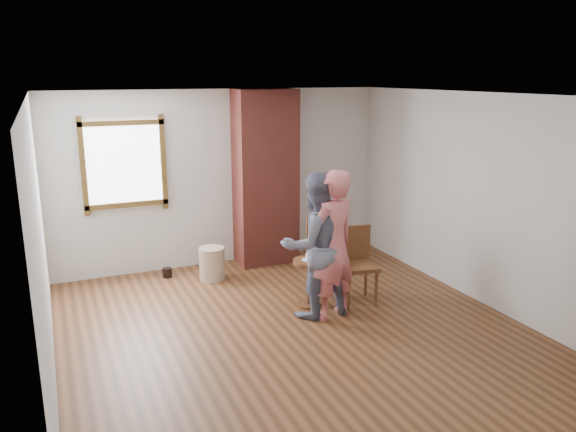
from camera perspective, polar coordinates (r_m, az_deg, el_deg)
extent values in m
plane|color=brown|center=(6.37, 1.05, -11.94)|extent=(5.50, 5.50, 0.00)
cube|color=silver|center=(8.43, -6.72, 3.84)|extent=(5.00, 0.04, 2.60)
cube|color=silver|center=(5.41, -23.79, -3.23)|extent=(0.04, 5.50, 2.60)
cube|color=silver|center=(7.29, 19.29, 1.49)|extent=(0.04, 5.50, 2.60)
cube|color=white|center=(5.72, 1.17, 12.14)|extent=(5.00, 5.50, 0.04)
cube|color=brown|center=(8.05, -16.30, 5.05)|extent=(1.14, 0.06, 1.34)
cube|color=white|center=(8.07, -16.32, 5.07)|extent=(1.00, 0.02, 1.20)
cube|color=#994136|center=(8.39, -2.29, 3.88)|extent=(0.90, 0.50, 2.60)
cylinder|color=tan|center=(7.95, -7.73, -4.80)|extent=(0.47, 0.47, 0.46)
cylinder|color=black|center=(8.20, -12.17, -5.63)|extent=(0.14, 0.14, 0.13)
cube|color=brown|center=(7.19, 4.12, -4.39)|extent=(0.58, 0.58, 0.06)
cylinder|color=brown|center=(7.05, 2.94, -6.98)|extent=(0.05, 0.05, 0.52)
cylinder|color=brown|center=(7.15, 6.01, -6.75)|extent=(0.05, 0.05, 0.52)
cylinder|color=brown|center=(7.41, 2.24, -5.91)|extent=(0.05, 0.05, 0.52)
cylinder|color=brown|center=(7.50, 5.16, -5.70)|extent=(0.05, 0.05, 0.52)
cube|color=brown|center=(7.31, 3.73, -1.94)|extent=(0.48, 0.15, 0.52)
cube|color=brown|center=(7.09, 7.12, -5.10)|extent=(0.52, 0.52, 0.05)
cylinder|color=brown|center=(6.95, 6.17, -7.55)|extent=(0.04, 0.04, 0.47)
cylinder|color=brown|center=(7.07, 8.94, -7.25)|extent=(0.04, 0.04, 0.47)
cylinder|color=brown|center=(7.27, 5.24, -6.53)|extent=(0.04, 0.04, 0.47)
cylinder|color=brown|center=(7.39, 7.90, -6.27)|extent=(0.04, 0.04, 0.47)
cube|color=brown|center=(7.19, 6.63, -2.80)|extent=(0.44, 0.12, 0.47)
cylinder|color=brown|center=(6.89, 2.17, -4.64)|extent=(0.40, 0.40, 0.04)
cylinder|color=brown|center=(6.99, 2.15, -6.89)|extent=(0.06, 0.06, 0.54)
cylinder|color=brown|center=(7.09, 2.13, -8.96)|extent=(0.28, 0.28, 0.03)
cylinder|color=white|center=(6.88, 2.18, -4.45)|extent=(0.18, 0.18, 0.01)
cube|color=silver|center=(6.88, 2.25, -4.17)|extent=(0.08, 0.07, 0.06)
imported|color=#131936|center=(6.56, 2.74, -2.99)|extent=(0.86, 0.68, 1.73)
imported|color=#CA6568|center=(6.50, 4.55, -2.99)|extent=(0.75, 0.60, 1.78)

